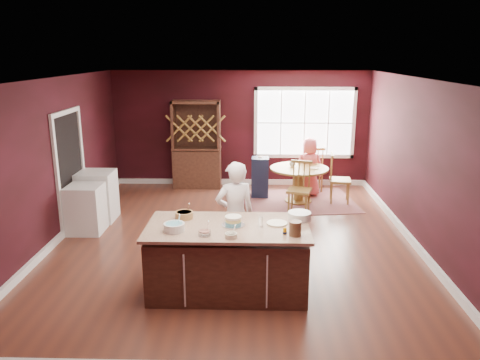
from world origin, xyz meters
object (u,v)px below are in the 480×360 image
seated_woman (309,167)px  toddler (263,161)px  dryer (97,196)px  chair_east (340,178)px  kitchen_island (228,260)px  hutch (197,145)px  washer (86,209)px  layer_cake (233,221)px  dining_table (299,178)px  chair_south (299,188)px  high_chair (260,176)px  baker (235,215)px  chair_north (314,168)px

seated_woman → toddler: (-1.01, -0.13, 0.16)m
seated_woman → dryer: (-4.18, -1.70, -0.18)m
chair_east → seated_woman: 0.79m
kitchen_island → seated_woman: seated_woman is taller
kitchen_island → hutch: 5.11m
washer → layer_cake: bearing=-36.9°
dining_table → toddler: 0.87m
kitchen_island → dining_table: bearing=71.6°
hutch → dryer: bearing=-125.3°
chair_south → toddler: size_ratio=4.07×
high_chair → washer: high_chair is taller
layer_cake → toddler: bearing=83.6°
dining_table → dryer: bearing=-162.8°
baker → chair_south: 2.66m
baker → washer: (-2.69, 1.29, -0.37)m
dining_table → seated_woman: (0.26, 0.48, 0.11)m
baker → high_chair: (0.41, 3.50, -0.34)m
baker → washer: 3.00m
layer_cake → dryer: bearing=135.3°
hutch → seated_woman: bearing=-13.3°
hutch → dryer: hutch is taller
kitchen_island → toddler: size_ratio=8.14×
chair_south → hutch: (-2.22, 1.86, 0.49)m
chair_east → chair_north: 0.98m
dining_table → layer_cake: bearing=-107.6°
chair_north → toddler: bearing=22.4°
hutch → dining_table: bearing=-25.3°
chair_north → high_chair: bearing=21.1°
kitchen_island → seated_woman: (1.56, 4.38, 0.21)m
hutch → kitchen_island: bearing=-78.8°
chair_south → washer: bearing=-148.5°
chair_south → layer_cake: bearing=-94.7°
high_chair → chair_east: bearing=-11.0°
high_chair → seated_woman: bearing=8.2°
chair_north → high_chair: size_ratio=1.15×
hutch → toddler: bearing=-25.5°
washer → baker: bearing=-25.7°
chair_north → baker: bearing=66.7°
hutch → dryer: (-1.63, -2.30, -0.55)m
chair_east → dryer: size_ratio=1.15×
washer → kitchen_island: bearing=-37.9°
layer_cake → seated_woman: (1.49, 4.36, -0.33)m
kitchen_island → toddler: toddler is taller
hutch → baker: bearing=-76.0°
seated_woman → high_chair: (-1.08, -0.13, -0.19)m
seated_woman → hutch: hutch is taller
chair_north → kitchen_island: bearing=69.2°
chair_south → seated_woman: 1.30m
chair_east → dryer: 4.93m
chair_south → high_chair: size_ratio=1.15×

